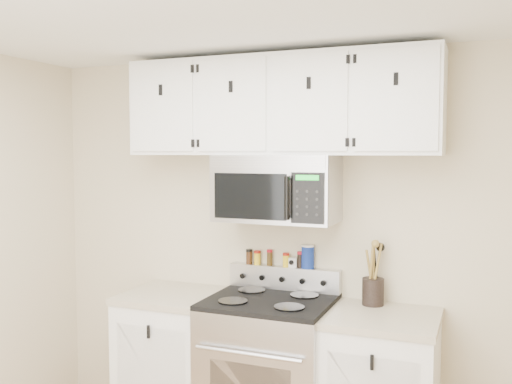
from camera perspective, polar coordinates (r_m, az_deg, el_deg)
back_wall at (r=3.82m, az=3.05°, el=-5.15°), size 3.50×0.01×2.50m
range at (r=3.74m, az=1.35°, el=-17.53°), size 0.76×0.65×1.10m
base_cabinet_left at (r=4.04m, az=-8.12°, el=-16.26°), size 0.64×0.62×0.92m
microwave at (r=3.60m, az=2.10°, el=0.37°), size 0.76×0.44×0.42m
upper_cabinets at (r=3.63m, az=2.25°, el=8.62°), size 2.00×0.35×0.62m
utensil_crock at (r=3.62m, az=11.63°, el=-9.51°), size 0.13×0.13×0.39m
kitchen_timer at (r=3.79m, az=3.66°, el=-7.05°), size 0.06×0.06×0.06m
salt_canister at (r=3.75m, az=5.20°, el=-6.46°), size 0.08×0.08×0.15m
spice_jar_0 at (r=3.90m, az=-0.70°, el=-6.46°), size 0.04×0.04×0.10m
spice_jar_1 at (r=3.87m, az=0.13°, el=-6.56°), size 0.04×0.04×0.09m
spice_jar_2 at (r=3.84m, az=1.38°, el=-6.56°), size 0.04×0.04×0.11m
spice_jar_3 at (r=3.80m, az=3.02°, el=-6.78°), size 0.04×0.04×0.09m
spice_jar_4 at (r=3.77m, az=4.46°, el=-6.76°), size 0.04×0.04×0.11m
spice_jar_5 at (r=3.76m, az=5.27°, el=-6.82°), size 0.04×0.04×0.11m
spice_jar_6 at (r=3.75m, az=5.52°, el=-6.86°), size 0.04×0.04×0.10m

